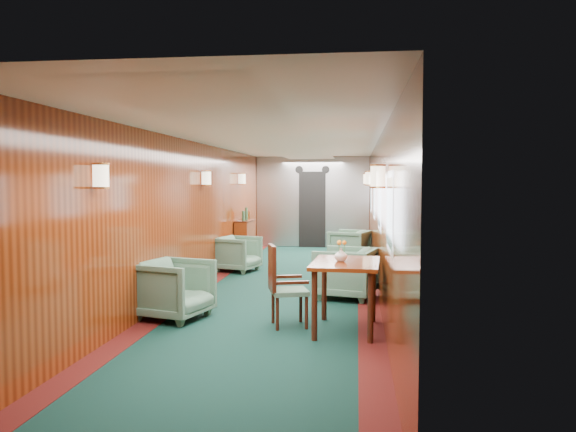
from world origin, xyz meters
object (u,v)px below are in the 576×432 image
object	(u,v)px
credenza	(245,239)
armchair_right_near	(345,273)
armchair_left_near	(174,289)
dining_table	(346,273)
armchair_left_far	(238,254)
armchair_right_far	(349,246)
side_chair	(282,282)

from	to	relation	value
credenza	armchair_right_near	world-z (taller)	credenza
armchair_left_near	dining_table	bearing A→B (deg)	-82.48
credenza	armchair_left_near	distance (m)	5.59
armchair_left_near	armchair_left_far	bearing A→B (deg)	15.70
armchair_left_far	armchair_right_far	world-z (taller)	armchair_right_far
dining_table	armchair_right_far	size ratio (longest dim) A/B	1.46
side_chair	armchair_right_near	size ratio (longest dim) A/B	1.18
side_chair	armchair_left_far	distance (m)	4.24
dining_table	armchair_right_far	bearing A→B (deg)	93.54
credenza	armchair_right_far	world-z (taller)	credenza
armchair_right_far	credenza	bearing A→B (deg)	-79.94
side_chair	armchair_right_near	xyz separation A→B (m)	(0.72, 1.75, -0.15)
armchair_right_near	armchair_right_far	xyz separation A→B (m)	(0.01, 3.71, -0.03)
dining_table	armchair_right_far	xyz separation A→B (m)	(-0.03, 5.56, -0.33)
dining_table	side_chair	distance (m)	0.79
credenza	armchair_left_near	xyz separation A→B (m)	(0.22, -5.59, -0.07)
armchair_right_near	armchair_left_far	bearing A→B (deg)	-122.61
side_chair	armchair_left_near	distance (m)	1.43
armchair_right_near	armchair_right_far	bearing A→B (deg)	-166.05
armchair_left_far	armchair_right_near	world-z (taller)	armchair_right_near
armchair_left_near	armchair_left_far	distance (m)	3.78
dining_table	side_chair	bearing A→B (deg)	175.62
armchair_left_near	armchair_left_far	size ratio (longest dim) A/B	1.10
armchair_left_near	armchair_right_far	xyz separation A→B (m)	(2.14, 5.24, -0.02)
dining_table	armchair_left_near	xyz separation A→B (m)	(-2.17, 0.32, -0.31)
side_chair	armchair_right_far	bearing A→B (deg)	65.38
armchair_left_far	armchair_left_near	bearing A→B (deg)	-163.55
credenza	armchair_right_near	distance (m)	4.69
armchair_right_far	armchair_left_near	bearing A→B (deg)	-3.82
armchair_right_near	armchair_right_far	distance (m)	3.71
armchair_right_far	dining_table	bearing A→B (deg)	18.72
side_chair	armchair_right_near	world-z (taller)	side_chair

